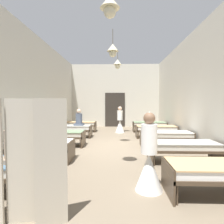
# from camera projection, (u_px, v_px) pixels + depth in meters

# --- Properties ---
(ground_plane) EXTENTS (6.77, 13.05, 0.10)m
(ground_plane) POSITION_uv_depth(u_px,v_px,m) (112.00, 147.00, 7.21)
(ground_plane) COLOR #7A6B56
(room_shell) EXTENTS (6.57, 12.65, 4.42)m
(room_shell) POSITION_uv_depth(u_px,v_px,m) (113.00, 91.00, 8.45)
(room_shell) COLOR beige
(room_shell) RESTS_ON ground
(bed_right_row_0) EXTENTS (1.90, 0.84, 0.57)m
(bed_right_row_0) POSITION_uv_depth(u_px,v_px,m) (221.00, 171.00, 3.33)
(bed_right_row_0) COLOR #473828
(bed_right_row_0) RESTS_ON ground
(bed_left_row_1) EXTENTS (1.90, 0.84, 0.57)m
(bed_left_row_1) POSITION_uv_depth(u_px,v_px,m) (39.00, 145.00, 5.36)
(bed_left_row_1) COLOR #473828
(bed_left_row_1) RESTS_ON ground
(bed_right_row_1) EXTENTS (1.90, 0.84, 0.57)m
(bed_right_row_1) POSITION_uv_depth(u_px,v_px,m) (183.00, 146.00, 5.23)
(bed_right_row_1) COLOR #473828
(bed_right_row_1) RESTS_ON ground
(bed_left_row_2) EXTENTS (1.90, 0.84, 0.57)m
(bed_left_row_2) POSITION_uv_depth(u_px,v_px,m) (60.00, 135.00, 7.25)
(bed_left_row_2) COLOR #473828
(bed_left_row_2) RESTS_ON ground
(bed_right_row_2) EXTENTS (1.90, 0.84, 0.57)m
(bed_right_row_2) POSITION_uv_depth(u_px,v_px,m) (166.00, 135.00, 7.12)
(bed_right_row_2) COLOR #473828
(bed_right_row_2) RESTS_ON ground
(bed_left_row_3) EXTENTS (1.90, 0.84, 0.57)m
(bed_left_row_3) POSITION_uv_depth(u_px,v_px,m) (72.00, 128.00, 9.15)
(bed_left_row_3) COLOR #473828
(bed_left_row_3) RESTS_ON ground
(bed_right_row_3) EXTENTS (1.90, 0.84, 0.57)m
(bed_right_row_3) POSITION_uv_depth(u_px,v_px,m) (156.00, 128.00, 9.02)
(bed_right_row_3) COLOR #473828
(bed_right_row_3) RESTS_ON ground
(bed_left_row_4) EXTENTS (1.90, 0.84, 0.57)m
(bed_left_row_4) POSITION_uv_depth(u_px,v_px,m) (80.00, 124.00, 11.05)
(bed_left_row_4) COLOR #473828
(bed_left_row_4) RESTS_ON ground
(bed_right_row_4) EXTENTS (1.90, 0.84, 0.57)m
(bed_right_row_4) POSITION_uv_depth(u_px,v_px,m) (149.00, 124.00, 10.92)
(bed_right_row_4) COLOR #473828
(bed_right_row_4) RESTS_ON ground
(nurse_near_aisle) EXTENTS (0.52, 0.52, 1.49)m
(nurse_near_aisle) POSITION_uv_depth(u_px,v_px,m) (149.00, 162.00, 3.52)
(nurse_near_aisle) COLOR white
(nurse_near_aisle) RESTS_ON ground
(nurse_mid_aisle) EXTENTS (0.52, 0.52, 1.49)m
(nurse_mid_aisle) POSITION_uv_depth(u_px,v_px,m) (120.00, 123.00, 10.58)
(nurse_mid_aisle) COLOR white
(nurse_mid_aisle) RESTS_ON ground
(patient_seated_primary) EXTENTS (0.44, 0.44, 0.80)m
(patient_seated_primary) POSITION_uv_depth(u_px,v_px,m) (14.00, 145.00, 3.43)
(patient_seated_primary) COLOR gray
(patient_seated_primary) RESTS_ON bed_left_row_0
(patient_seated_secondary) EXTENTS (0.44, 0.44, 0.80)m
(patient_seated_secondary) POSITION_uv_depth(u_px,v_px,m) (79.00, 119.00, 9.16)
(patient_seated_secondary) COLOR #515B70
(patient_seated_secondary) RESTS_ON bed_left_row_3
(privacy_screen) EXTENTS (1.25, 0.20, 1.70)m
(privacy_screen) POSITION_uv_depth(u_px,v_px,m) (21.00, 162.00, 2.52)
(privacy_screen) COLOR #BCB29E
(privacy_screen) RESTS_ON ground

